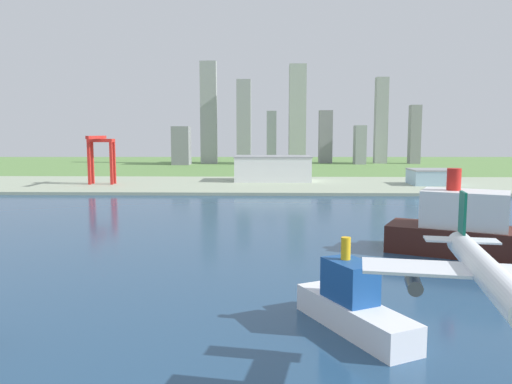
{
  "coord_description": "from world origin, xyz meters",
  "views": [
    {
      "loc": [
        -14.8,
        49.86,
        45.95
      ],
      "look_at": [
        -19.49,
        225.83,
        25.55
      ],
      "focal_mm": 35.41,
      "sensor_mm": 36.0,
      "label": 1
    }
  ],
  "objects_px": {
    "port_crane_red": "(100,150)",
    "warehouse_annex": "(431,177)",
    "airplane_landing": "(486,272)",
    "cargo_ship": "(494,234)",
    "ferry_boat": "(353,305)",
    "warehouse_main": "(273,168)"
  },
  "relations": [
    {
      "from": "port_crane_red",
      "to": "airplane_landing",
      "type": "bearing_deg",
      "value": -63.32
    },
    {
      "from": "ferry_boat",
      "to": "warehouse_main",
      "type": "bearing_deg",
      "value": 92.69
    },
    {
      "from": "airplane_landing",
      "to": "ferry_boat",
      "type": "distance_m",
      "value": 45.47
    },
    {
      "from": "cargo_ship",
      "to": "warehouse_main",
      "type": "bearing_deg",
      "value": 106.02
    },
    {
      "from": "airplane_landing",
      "to": "warehouse_main",
      "type": "distance_m",
      "value": 391.52
    },
    {
      "from": "port_crane_red",
      "to": "warehouse_main",
      "type": "xyz_separation_m",
      "value": [
        147.84,
        36.79,
        -18.06
      ]
    },
    {
      "from": "ferry_boat",
      "to": "warehouse_main",
      "type": "distance_m",
      "value": 351.61
    },
    {
      "from": "warehouse_main",
      "to": "warehouse_annex",
      "type": "height_order",
      "value": "warehouse_main"
    },
    {
      "from": "warehouse_annex",
      "to": "ferry_boat",
      "type": "bearing_deg",
      "value": -110.47
    },
    {
      "from": "warehouse_main",
      "to": "warehouse_annex",
      "type": "xyz_separation_m",
      "value": [
        135.95,
        -31.02,
        -4.88
      ]
    },
    {
      "from": "port_crane_red",
      "to": "warehouse_annex",
      "type": "bearing_deg",
      "value": 1.16
    },
    {
      "from": "airplane_landing",
      "to": "ferry_boat",
      "type": "xyz_separation_m",
      "value": [
        -13.31,
        39.1,
        -19.03
      ]
    },
    {
      "from": "cargo_ship",
      "to": "warehouse_annex",
      "type": "distance_m",
      "value": 254.56
    },
    {
      "from": "ferry_boat",
      "to": "warehouse_main",
      "type": "height_order",
      "value": "warehouse_main"
    },
    {
      "from": "airplane_landing",
      "to": "warehouse_annex",
      "type": "xyz_separation_m",
      "value": [
        106.17,
        359.21,
        -15.85
      ]
    },
    {
      "from": "warehouse_annex",
      "to": "port_crane_red",
      "type": "bearing_deg",
      "value": -178.84
    },
    {
      "from": "cargo_ship",
      "to": "warehouse_main",
      "type": "xyz_separation_m",
      "value": [
        -80.21,
        279.4,
        5.02
      ]
    },
    {
      "from": "ferry_boat",
      "to": "warehouse_annex",
      "type": "xyz_separation_m",
      "value": [
        119.48,
        320.11,
        3.17
      ]
    },
    {
      "from": "airplane_landing",
      "to": "cargo_ship",
      "type": "relative_size",
      "value": 0.53
    },
    {
      "from": "ferry_boat",
      "to": "airplane_landing",
      "type": "bearing_deg",
      "value": -71.2
    },
    {
      "from": "airplane_landing",
      "to": "port_crane_red",
      "type": "distance_m",
      "value": 395.62
    },
    {
      "from": "airplane_landing",
      "to": "cargo_ship",
      "type": "xyz_separation_m",
      "value": [
        50.43,
        110.83,
        -15.99
      ]
    }
  ]
}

